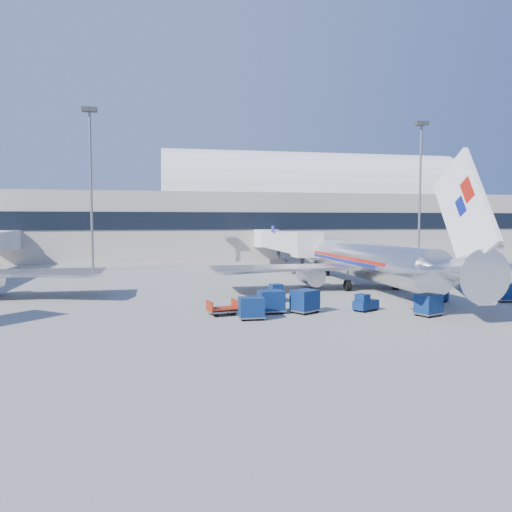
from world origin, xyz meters
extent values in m
plane|color=gray|center=(0.00, 0.00, 0.00)|extent=(260.00, 260.00, 0.00)
cube|color=#B2AA9E|center=(-25.00, 56.00, 6.00)|extent=(170.00, 28.00, 12.00)
cube|color=black|center=(-25.00, 42.05, 7.00)|extent=(170.00, 0.40, 3.00)
cylinder|color=white|center=(20.00, 56.00, 12.00)|extent=(60.00, 18.00, 18.00)
cylinder|color=silver|center=(10.00, 6.00, 2.90)|extent=(3.80, 28.00, 3.80)
sphere|color=silver|center=(10.00, 20.00, 2.90)|extent=(3.72, 3.72, 3.72)
cone|color=silver|center=(10.00, -11.00, 3.30)|extent=(3.80, 6.00, 3.80)
cube|color=#A0160C|center=(10.00, 7.00, 3.15)|extent=(3.85, 20.16, 0.32)
cube|color=navy|center=(10.00, 7.00, 2.78)|extent=(3.85, 20.16, 0.32)
cube|color=white|center=(10.00, -11.50, 7.70)|extent=(0.35, 7.79, 8.74)
cube|color=silver|center=(10.00, -10.50, 3.50)|extent=(11.00, 3.00, 0.18)
cube|color=silver|center=(10.00, 5.00, 2.30)|extent=(32.00, 5.00, 0.28)
cylinder|color=#B7B7BC|center=(4.50, 6.50, 1.35)|extent=(2.10, 3.80, 2.10)
cylinder|color=#B7B7BC|center=(15.50, 6.50, 1.35)|extent=(2.10, 3.80, 2.10)
cylinder|color=black|center=(10.00, 17.00, 0.45)|extent=(0.40, 0.90, 0.90)
cube|color=silver|center=(7.60, 30.00, 4.00)|extent=(2.70, 24.00, 2.70)
cube|color=silver|center=(7.60, 17.80, 4.00)|extent=(3.40, 3.20, 3.20)
cylinder|color=silver|center=(7.60, 41.50, 4.00)|extent=(4.40, 4.40, 3.00)
cube|color=#2D2D30|center=(7.60, 20.00, 1.80)|extent=(0.50, 0.50, 3.00)
cube|color=#2D2D30|center=(7.60, 20.00, 0.45)|extent=(2.60, 1.00, 0.90)
cube|color=#2D2D30|center=(7.60, 33.00, 1.80)|extent=(0.50, 0.50, 3.00)
cube|color=#2D2D30|center=(7.60, 33.00, 0.45)|extent=(2.60, 1.00, 0.90)
cube|color=navy|center=(6.00, 30.00, 5.80)|extent=(0.12, 1.40, 0.90)
cylinder|color=silver|center=(-34.40, 41.50, 4.00)|extent=(4.40, 4.40, 3.00)
cylinder|color=slate|center=(-20.00, 30.00, 11.00)|extent=(0.36, 0.36, 22.00)
cube|color=#2D2D30|center=(-20.00, 30.00, 22.30)|extent=(2.00, 1.20, 0.60)
cylinder|color=slate|center=(30.00, 30.00, 11.00)|extent=(0.36, 0.36, 22.00)
cube|color=#2D2D30|center=(30.00, 30.00, 22.30)|extent=(2.00, 1.20, 0.60)
cube|color=#9E9E96|center=(18.00, 2.00, 0.45)|extent=(3.00, 0.55, 0.90)
cube|color=#9E9E96|center=(21.30, 2.00, 0.45)|extent=(3.00, 0.55, 0.90)
cube|color=#9E9E96|center=(24.60, 2.00, 0.45)|extent=(3.00, 0.55, 0.90)
cube|color=#0B2253|center=(4.65, -7.16, 0.50)|extent=(2.32, 1.94, 0.68)
cube|color=#0B2253|center=(4.25, -7.38, 1.04)|extent=(1.16, 1.19, 0.63)
cylinder|color=black|center=(5.07, -6.44, 0.25)|extent=(0.54, 0.43, 0.51)
cube|color=#0B2253|center=(12.43, -3.88, 0.57)|extent=(2.62, 2.39, 0.78)
cube|color=#0B2253|center=(12.02, -3.57, 1.19)|extent=(1.37, 1.39, 0.73)
cylinder|color=black|center=(13.38, -4.01, 0.29)|extent=(0.60, 0.53, 0.58)
cube|color=#0B2253|center=(-1.23, -1.00, 0.56)|extent=(1.56, 2.52, 0.77)
cube|color=#0B2253|center=(-1.14, -1.50, 1.18)|extent=(1.16, 1.08, 0.72)
cylinder|color=black|center=(-1.82, -0.27, 0.29)|extent=(0.32, 0.60, 0.57)
cube|color=#0B2253|center=(-0.25, -7.08, 0.99)|extent=(2.37, 2.25, 1.52)
cube|color=slate|center=(-0.25, -7.08, 0.23)|extent=(2.49, 2.35, 0.10)
cylinder|color=black|center=(0.06, -6.20, 0.21)|extent=(0.44, 0.37, 0.42)
cube|color=#0B2253|center=(-2.79, -6.67, 0.98)|extent=(1.94, 1.55, 1.50)
cube|color=slate|center=(-2.79, -6.67, 0.23)|extent=(2.04, 1.61, 0.10)
cylinder|color=black|center=(-2.10, -6.06, 0.21)|extent=(0.42, 0.19, 0.41)
cube|color=#0B2253|center=(-4.70, -8.77, 0.90)|extent=(1.72, 1.35, 1.37)
cube|color=slate|center=(-4.70, -8.77, 0.21)|extent=(1.82, 1.40, 0.09)
cylinder|color=black|center=(-4.03, -8.26, 0.19)|extent=(0.38, 0.16, 0.38)
cube|color=#0B2253|center=(8.30, -9.99, 0.91)|extent=(2.10, 1.90, 1.39)
cube|color=slate|center=(8.30, -9.99, 0.21)|extent=(2.21, 1.98, 0.10)
cylinder|color=black|center=(8.71, -9.25, 0.19)|extent=(0.41, 0.29, 0.38)
cube|color=#0B2253|center=(18.38, -5.39, 0.88)|extent=(1.75, 1.41, 1.34)
cube|color=slate|center=(18.38, -5.39, 0.20)|extent=(1.85, 1.47, 0.09)
cylinder|color=black|center=(19.06, -4.93, 0.18)|extent=(0.38, 0.17, 0.37)
cube|color=slate|center=(-6.51, -6.78, 0.33)|extent=(2.35, 1.84, 0.11)
cube|color=maroon|center=(-6.51, -6.78, 0.52)|extent=(2.36, 1.89, 0.08)
cylinder|color=black|center=(-5.97, -6.13, 0.19)|extent=(0.40, 0.23, 0.38)
camera|label=1|loc=(-11.24, -42.98, 6.95)|focal=35.00mm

